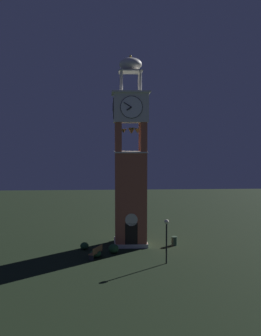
{
  "coord_description": "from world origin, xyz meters",
  "views": [
    {
      "loc": [
        -1.99,
        -36.35,
        9.62
      ],
      "look_at": [
        0.0,
        0.0,
        7.01
      ],
      "focal_mm": 43.22,
      "sensor_mm": 36.0,
      "label": 1
    }
  ],
  "objects_px": {
    "park_bench": "(96,252)",
    "trash_bin": "(174,241)",
    "clock_tower": "(131,168)",
    "lamp_post": "(167,233)"
  },
  "relations": [
    {
      "from": "lamp_post",
      "to": "trash_bin",
      "type": "relative_size",
      "value": 4.32
    },
    {
      "from": "clock_tower",
      "to": "lamp_post",
      "type": "bearing_deg",
      "value": -67.27
    },
    {
      "from": "clock_tower",
      "to": "park_bench",
      "type": "height_order",
      "value": "clock_tower"
    },
    {
      "from": "clock_tower",
      "to": "trash_bin",
      "type": "bearing_deg",
      "value": -8.37
    },
    {
      "from": "park_bench",
      "to": "trash_bin",
      "type": "distance_m",
      "value": 7.81
    },
    {
      "from": "park_bench",
      "to": "trash_bin",
      "type": "height_order",
      "value": "park_bench"
    },
    {
      "from": "trash_bin",
      "to": "clock_tower",
      "type": "bearing_deg",
      "value": 171.63
    },
    {
      "from": "clock_tower",
      "to": "trash_bin",
      "type": "relative_size",
      "value": 21.32
    },
    {
      "from": "clock_tower",
      "to": "lamp_post",
      "type": "distance_m",
      "value": 7.86
    },
    {
      "from": "park_bench",
      "to": "trash_bin",
      "type": "relative_size",
      "value": 2.04
    }
  ]
}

